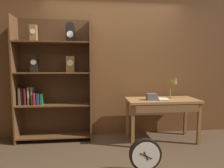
{
  "coord_description": "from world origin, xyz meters",
  "views": [
    {
      "loc": [
        -0.4,
        -2.25,
        1.32
      ],
      "look_at": [
        -0.09,
        0.83,
        1.02
      ],
      "focal_mm": 30.22,
      "sensor_mm": 36.0,
      "label": 1
    }
  ],
  "objects_px": {
    "desk_lamp": "(174,83)",
    "open_repair_manual": "(164,99)",
    "bookshelf": "(53,80)",
    "toolbox_small": "(152,97)",
    "round_clock_large": "(145,156)",
    "workbench": "(162,105)"
  },
  "relations": [
    {
      "from": "round_clock_large",
      "to": "bookshelf",
      "type": "bearing_deg",
      "value": 136.98
    },
    {
      "from": "open_repair_manual",
      "to": "bookshelf",
      "type": "bearing_deg",
      "value": -177.14
    },
    {
      "from": "open_repair_manual",
      "to": "workbench",
      "type": "bearing_deg",
      "value": 96.25
    },
    {
      "from": "round_clock_large",
      "to": "workbench",
      "type": "bearing_deg",
      "value": 59.43
    },
    {
      "from": "bookshelf",
      "to": "round_clock_large",
      "type": "xyz_separation_m",
      "value": [
        1.32,
        -1.23,
        -0.85
      ]
    },
    {
      "from": "desk_lamp",
      "to": "open_repair_manual",
      "type": "relative_size",
      "value": 1.85
    },
    {
      "from": "workbench",
      "to": "toolbox_small",
      "type": "bearing_deg",
      "value": -166.62
    },
    {
      "from": "desk_lamp",
      "to": "round_clock_large",
      "type": "height_order",
      "value": "desk_lamp"
    },
    {
      "from": "workbench",
      "to": "desk_lamp",
      "type": "height_order",
      "value": "desk_lamp"
    },
    {
      "from": "toolbox_small",
      "to": "open_repair_manual",
      "type": "height_order",
      "value": "toolbox_small"
    },
    {
      "from": "bookshelf",
      "to": "open_repair_manual",
      "type": "relative_size",
      "value": 9.72
    },
    {
      "from": "desk_lamp",
      "to": "round_clock_large",
      "type": "relative_size",
      "value": 0.93
    },
    {
      "from": "toolbox_small",
      "to": "open_repair_manual",
      "type": "distance_m",
      "value": 0.21
    },
    {
      "from": "desk_lamp",
      "to": "round_clock_large",
      "type": "bearing_deg",
      "value": -127.22
    },
    {
      "from": "bookshelf",
      "to": "toolbox_small",
      "type": "height_order",
      "value": "bookshelf"
    },
    {
      "from": "round_clock_large",
      "to": "open_repair_manual",
      "type": "bearing_deg",
      "value": 57.75
    },
    {
      "from": "workbench",
      "to": "open_repair_manual",
      "type": "xyz_separation_m",
      "value": [
        -0.01,
        -0.08,
        0.11
      ]
    },
    {
      "from": "round_clock_large",
      "to": "desk_lamp",
      "type": "bearing_deg",
      "value": 52.78
    },
    {
      "from": "bookshelf",
      "to": "desk_lamp",
      "type": "xyz_separation_m",
      "value": [
        2.13,
        -0.16,
        -0.06
      ]
    },
    {
      "from": "toolbox_small",
      "to": "round_clock_large",
      "type": "height_order",
      "value": "toolbox_small"
    },
    {
      "from": "bookshelf",
      "to": "toolbox_small",
      "type": "distance_m",
      "value": 1.73
    },
    {
      "from": "desk_lamp",
      "to": "round_clock_large",
      "type": "distance_m",
      "value": 1.56
    }
  ]
}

